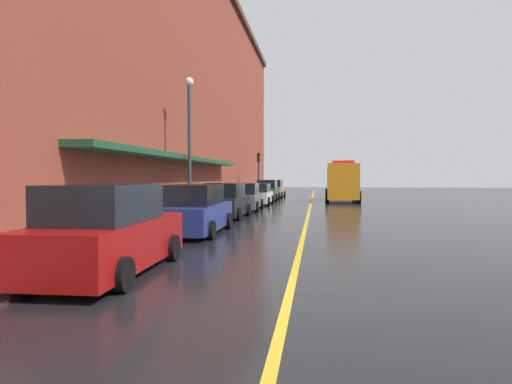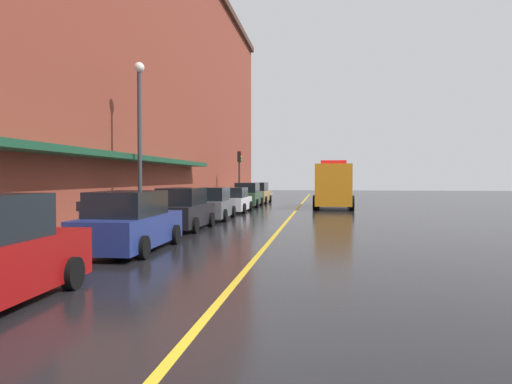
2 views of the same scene
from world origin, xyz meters
The scene contains 18 objects.
ground_plane centered at (0.00, 25.00, 0.00)m, with size 112.00×112.00×0.00m, color black.
sidewalk_left centered at (-6.20, 25.00, 0.07)m, with size 2.40×70.00×0.15m, color gray.
lane_center_stripe centered at (0.00, 25.00, 0.00)m, with size 0.16×70.00×0.01m, color gold.
brick_building_left centered at (-13.42, 24.00, 9.43)m, with size 13.21×64.00×18.85m.
parked_car_0 centered at (-3.93, 1.11, 0.88)m, with size 2.21×4.78×1.90m.
parked_car_1 centered at (-3.90, 7.68, 0.83)m, with size 2.10×4.88×1.79m.
parked_car_2 centered at (-4.04, 13.69, 0.82)m, with size 2.00×4.22×1.76m.
parked_car_3 centered at (-4.00, 18.81, 0.79)m, with size 2.15×4.59×1.69m.
parked_car_4 centered at (-3.89, 24.29, 0.75)m, with size 2.05×4.33×1.58m.
parked_car_5 centered at (-3.90, 30.55, 0.85)m, with size 1.98×4.70×1.82m.
parked_car_6 centered at (-3.93, 35.94, 0.84)m, with size 2.23×4.53×1.80m.
utility_truck centered at (2.56, 29.93, 1.60)m, with size 2.90×8.04×3.37m.
parking_meter_0 centered at (-5.35, 31.69, 1.06)m, with size 0.14×0.18×1.33m.
parking_meter_1 centered at (-5.35, 7.39, 1.06)m, with size 0.14×0.18×1.33m.
parking_meter_2 centered at (-5.35, 20.60, 1.06)m, with size 0.14×0.18×1.33m.
parking_meter_3 centered at (-5.35, 12.44, 1.06)m, with size 0.14×0.18×1.33m.
street_lamp_left centered at (-5.95, 13.73, 4.40)m, with size 0.44×0.44×6.94m.
traffic_light_near centered at (-5.29, 34.85, 3.16)m, with size 0.38×0.36×4.30m.
Camera 1 is at (0.48, -7.44, 2.05)m, focal length 30.19 mm.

